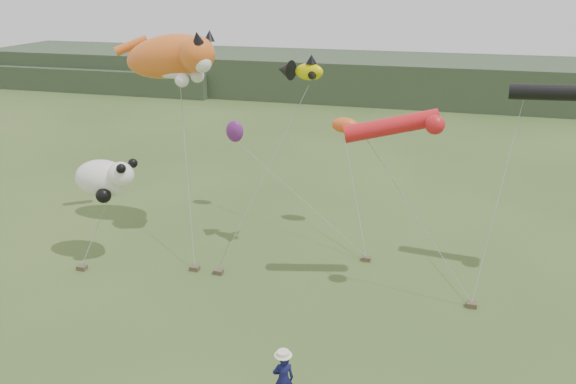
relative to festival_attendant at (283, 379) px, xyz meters
name	(u,v)px	position (x,y,z in m)	size (l,w,h in m)	color
ground	(235,357)	(-2.06, 1.62, -0.85)	(120.00, 120.00, 0.00)	#385123
headland	(356,77)	(-5.18, 46.31, 1.08)	(90.00, 13.00, 4.00)	#2D3D28
festival_attendant	(283,379)	(0.00, 0.00, 0.00)	(0.62, 0.41, 1.69)	#121243
sandbag_anchors	(263,273)	(-2.85, 6.96, -0.75)	(16.06, 4.26, 0.19)	brown
cat_kite	(175,57)	(-8.18, 11.09, 7.31)	(5.67, 3.03, 2.62)	orange
fish_kite	(300,70)	(-2.17, 10.33, 7.05)	(2.27, 1.50, 1.11)	#D5CF00
tube_kites	(475,110)	(4.83, 9.27, 6.01)	(9.49, 4.11, 2.31)	black
panda_kite	(105,179)	(-9.82, 7.09, 2.70)	(2.87, 1.86, 1.78)	white
misc_kites	(287,128)	(-3.59, 13.51, 3.72)	(6.89, 1.42, 1.80)	#F1551F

